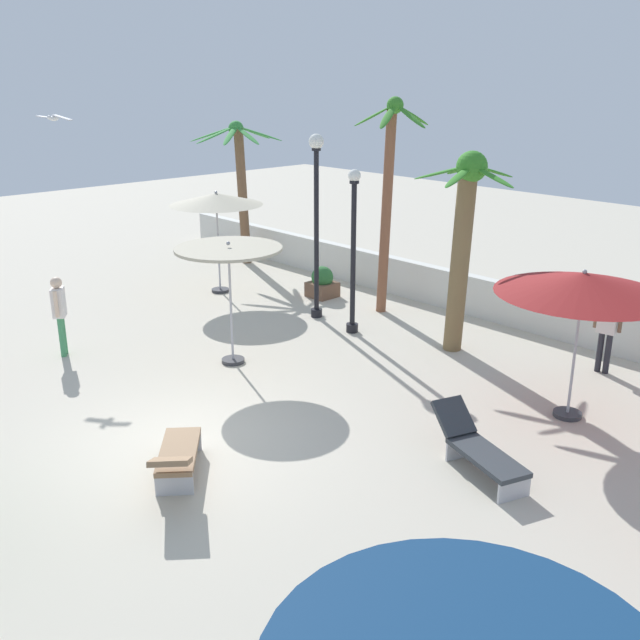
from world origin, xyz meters
TOP-DOWN VIEW (x-y plane):
  - ground_plane at (0.00, 0.00)m, footprint 56.00×56.00m
  - boundary_wall at (0.00, 9.13)m, footprint 25.20×0.30m
  - patio_umbrella_1 at (3.88, 5.59)m, footprint 2.92×2.92m
  - patio_umbrella_2 at (-2.23, 2.77)m, footprint 2.17×2.17m
  - patio_umbrella_5 at (-6.72, 5.65)m, footprint 2.52×2.52m
  - palm_tree_1 at (-2.32, 7.64)m, footprint 1.80×1.88m
  - palm_tree_2 at (0.56, 6.78)m, footprint 2.24×2.33m
  - palm_tree_3 at (-9.07, 8.23)m, footprint 2.88×2.88m
  - lamp_post_0 at (-1.86, 5.97)m, footprint 0.28×0.28m
  - lamp_post_1 at (-3.26, 6.12)m, footprint 0.36×0.36m
  - lounge_chair_0 at (3.85, 2.87)m, footprint 1.96×1.13m
  - lounge_chair_1 at (0.96, -0.61)m, footprint 1.78×1.59m
  - guest_1 at (-5.07, 0.35)m, footprint 0.48×0.40m
  - guest_2 at (3.33, 7.95)m, footprint 0.56×0.29m
  - seagull_0 at (-7.47, 1.75)m, footprint 0.86×0.56m
  - planter at (-4.42, 7.42)m, footprint 0.70×0.70m

SIDE VIEW (x-z plane):
  - ground_plane at x=0.00m, z-range 0.00..0.00m
  - planter at x=-4.42m, z-range -0.04..0.81m
  - lounge_chair_0 at x=3.85m, z-range -0.03..0.81m
  - lounge_chair_1 at x=0.96m, z-range 0.00..0.81m
  - boundary_wall at x=0.00m, z-range 0.00..1.01m
  - guest_2 at x=3.33m, z-range 0.18..1.88m
  - guest_1 at x=-5.07m, z-range 0.19..1.94m
  - lamp_post_0 at x=-1.86m, z-range 0.10..3.90m
  - patio_umbrella_2 at x=-2.23m, z-range 0.98..3.58m
  - patio_umbrella_1 at x=3.88m, z-range 1.09..3.78m
  - patio_umbrella_5 at x=-6.72m, z-range 1.16..3.98m
  - palm_tree_2 at x=0.56m, z-range 0.51..4.84m
  - lamp_post_1 at x=-3.26m, z-range 0.45..4.92m
  - palm_tree_3 at x=-9.07m, z-range 0.69..5.12m
  - palm_tree_1 at x=-2.32m, z-range 0.58..5.88m
  - seagull_0 at x=-7.47m, z-range 4.74..4.89m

